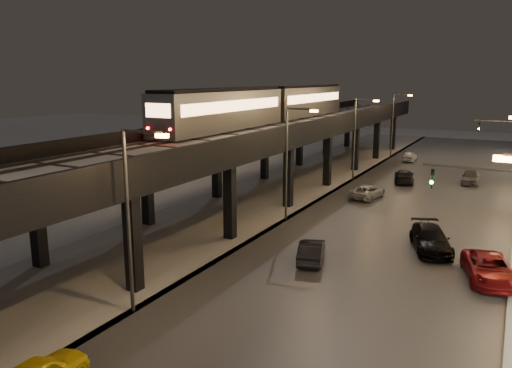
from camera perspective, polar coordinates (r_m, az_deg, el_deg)
The scene contains 18 objects.
road_surface at distance 41.44m, azimuth 16.15°, elevation -4.09°, with size 17.00×120.00×0.06m, color #46474D.
under_viaduct_pavement at distance 45.89m, azimuth -0.55°, elevation -2.03°, with size 11.00×120.00×0.06m, color #9FA1A8.
elevated_viaduct at distance 42.13m, azimuth -2.61°, elevation 4.42°, with size 9.00×100.00×6.30m.
viaduct_trackbed at distance 42.14m, azimuth -2.54°, elevation 5.48°, with size 8.40×100.00×0.32m.
viaduct_parapet_streetside at distance 40.10m, azimuth 2.88°, elevation 5.80°, with size 0.30×100.00×1.10m, color black.
viaduct_parapet_far at distance 44.46m, azimuth -7.39°, elevation 6.34°, with size 0.30×100.00×1.10m, color black.
streetlight_left_1 at distance 23.94m, azimuth -13.99°, elevation -2.83°, with size 2.57×0.28×9.00m.
streetlight_left_2 at distance 38.91m, azimuth 3.87°, elevation 3.20°, with size 2.57×0.28×9.00m.
streetlight_left_3 at distance 55.71m, azimuth 11.47°, elevation 5.69°, with size 2.57×0.28×9.00m.
streetlight_left_4 at distance 73.08m, azimuth 15.53°, elevation 6.97°, with size 2.57×0.28×9.00m.
subway_train at distance 53.55m, azimuth 1.59°, elevation 9.12°, with size 3.08×37.37×3.68m.
car_near_white at distance 31.35m, azimuth 6.34°, elevation -7.69°, with size 1.43×4.09×1.35m, color black.
car_mid_silver at distance 48.16m, azimuth 12.60°, elevation -0.89°, with size 2.16×4.67×1.30m, color gray.
car_mid_dark at distance 56.24m, azimuth 16.56°, elevation 0.81°, with size 1.96×4.82×1.40m, color black.
car_far_white at distance 71.06m, azimuth 17.15°, elevation 3.04°, with size 1.60×3.99×1.36m, color silver.
car_onc_dark at distance 31.18m, azimuth 25.09°, elevation -8.84°, with size 2.39×5.18×1.44m, color maroon.
car_onc_white at distance 34.91m, azimuth 19.33°, elevation -6.07°, with size 2.16×5.31×1.54m, color black.
car_onc_red at distance 58.01m, azimuth 23.32°, elevation 0.67°, with size 1.70×4.24×1.44m, color #4C4D4E.
Camera 1 is at (15.16, -4.14, 11.28)m, focal length 35.00 mm.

